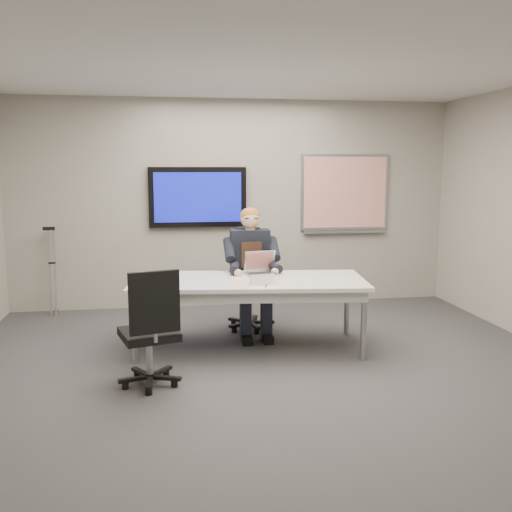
{
  "coord_description": "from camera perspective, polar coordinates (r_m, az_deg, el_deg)",
  "views": [
    {
      "loc": [
        -0.93,
        -4.73,
        1.91
      ],
      "look_at": [
        0.01,
        1.17,
        0.97
      ],
      "focal_mm": 40.0,
      "sensor_mm": 36.0,
      "label": 1
    }
  ],
  "objects": [
    {
      "name": "floor",
      "position": [
        5.19,
        2.01,
        -12.63
      ],
      "size": [
        6.0,
        6.0,
        0.02
      ],
      "primitive_type": "cube",
      "color": "#343436",
      "rests_on": "ground"
    },
    {
      "name": "ceiling",
      "position": [
        4.91,
        2.2,
        19.43
      ],
      "size": [
        6.0,
        6.0,
        0.02
      ],
      "primitive_type": "cube",
      "color": "silver",
      "rests_on": "wall_back"
    },
    {
      "name": "wall_back",
      "position": [
        7.81,
        -2.17,
        5.22
      ],
      "size": [
        6.0,
        0.02,
        2.8
      ],
      "primitive_type": "cube",
      "color": "#A39D93",
      "rests_on": "ground"
    },
    {
      "name": "wall_front",
      "position": [
        2.03,
        18.75,
        -6.0
      ],
      "size": [
        6.0,
        0.02,
        2.8
      ],
      "primitive_type": "cube",
      "color": "#A39D93",
      "rests_on": "ground"
    },
    {
      "name": "conference_table",
      "position": [
        5.96,
        -0.74,
        -3.13
      ],
      "size": [
        2.52,
        1.28,
        0.74
      ],
      "rotation": [
        0.0,
        0.0,
        -0.12
      ],
      "color": "white",
      "rests_on": "ground"
    },
    {
      "name": "tv_display",
      "position": [
        7.7,
        -5.84,
        5.87
      ],
      "size": [
        1.3,
        0.09,
        0.8
      ],
      "color": "black",
      "rests_on": "wall_back"
    },
    {
      "name": "whiteboard",
      "position": [
        8.1,
        8.86,
        6.18
      ],
      "size": [
        1.25,
        0.08,
        1.1
      ],
      "color": "#989BA1",
      "rests_on": "wall_back"
    },
    {
      "name": "office_chair_far",
      "position": [
        6.78,
        -0.67,
        -4.37
      ],
      "size": [
        0.57,
        0.57,
        1.1
      ],
      "rotation": [
        0.0,
        0.0,
        -0.09
      ],
      "color": "black",
      "rests_on": "ground"
    },
    {
      "name": "office_chair_near",
      "position": [
        5.09,
        -10.48,
        -9.27
      ],
      "size": [
        0.62,
        0.62,
        1.06
      ],
      "rotation": [
        0.0,
        0.0,
        3.41
      ],
      "color": "black",
      "rests_on": "ground"
    },
    {
      "name": "seated_person",
      "position": [
        6.47,
        -0.36,
        -2.86
      ],
      "size": [
        0.45,
        0.77,
        1.44
      ],
      "rotation": [
        0.0,
        0.0,
        -0.03
      ],
      "color": "#1F2335",
      "rests_on": "office_chair_far"
    },
    {
      "name": "crutch",
      "position": [
        7.82,
        -19.68,
        -1.27
      ],
      "size": [
        0.17,
        0.43,
        1.21
      ],
      "primitive_type": null,
      "rotation": [
        -0.15,
        0.0,
        0.04
      ],
      "color": "#999CA0",
      "rests_on": "ground"
    },
    {
      "name": "laptop",
      "position": [
        6.23,
        0.5,
        -1.24
      ],
      "size": [
        0.37,
        0.36,
        0.25
      ],
      "rotation": [
        0.0,
        0.0,
        0.13
      ],
      "color": "#B3B3B5",
      "rests_on": "conference_table"
    },
    {
      "name": "name_tent",
      "position": [
        5.68,
        0.64,
        -2.34
      ],
      "size": [
        0.26,
        0.11,
        0.1
      ],
      "primitive_type": null,
      "rotation": [
        0.0,
        0.0,
        0.14
      ],
      "color": "white",
      "rests_on": "conference_table"
    },
    {
      "name": "pen",
      "position": [
        5.59,
        1.0,
        -2.99
      ],
      "size": [
        0.05,
        0.13,
        0.01
      ],
      "primitive_type": "cylinder",
      "rotation": [
        0.0,
        1.57,
        1.27
      ],
      "color": "black",
      "rests_on": "conference_table"
    }
  ]
}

